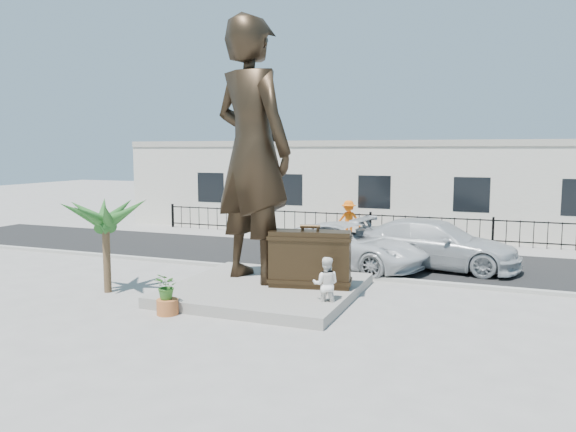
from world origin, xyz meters
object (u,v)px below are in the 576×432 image
statue (252,151)px  tourist (326,284)px  suitcase (310,259)px  car_white (350,245)px

statue → tourist: statue is taller
statue → suitcase: bearing=-166.5°
statue → car_white: 5.68m
statue → tourist: (2.82, -1.56, -3.48)m
suitcase → tourist: 1.60m
suitcase → car_white: size_ratio=0.40×
statue → tourist: bearing=172.9°
statue → suitcase: statue is taller
car_white → suitcase: bearing=-162.6°
suitcase → tourist: (0.88, -1.28, -0.38)m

